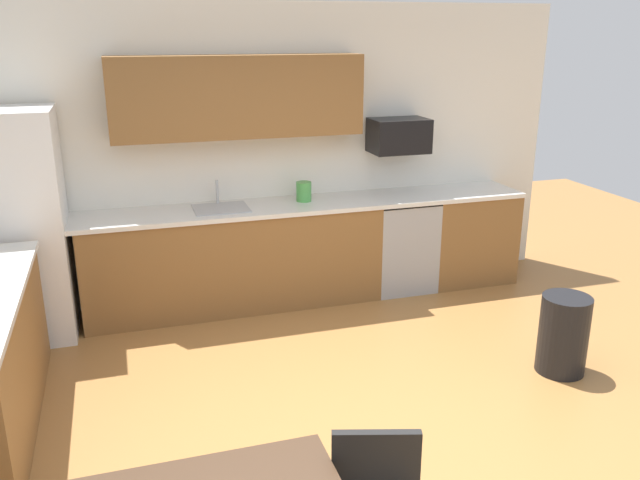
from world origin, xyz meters
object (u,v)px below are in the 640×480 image
(refrigerator, at_px, (16,227))
(oven_range, at_px, (399,243))
(microwave, at_px, (399,136))
(trash_bin, at_px, (563,334))
(kettle, at_px, (304,193))

(refrigerator, distance_m, oven_range, 3.44)
(oven_range, xyz_separation_m, microwave, (-0.00, 0.10, 1.04))
(refrigerator, distance_m, trash_bin, 4.35)
(kettle, bearing_deg, trash_bin, -54.42)
(refrigerator, bearing_deg, kettle, 3.05)
(microwave, height_order, trash_bin, microwave)
(refrigerator, relative_size, trash_bin, 3.14)
(refrigerator, relative_size, oven_range, 2.07)
(kettle, bearing_deg, oven_range, -2.99)
(refrigerator, relative_size, kettle, 9.41)
(trash_bin, bearing_deg, microwave, 102.97)
(refrigerator, xyz_separation_m, trash_bin, (3.87, -1.87, -0.64))
(trash_bin, distance_m, kettle, 2.56)
(oven_range, distance_m, microwave, 1.04)
(oven_range, height_order, microwave, microwave)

